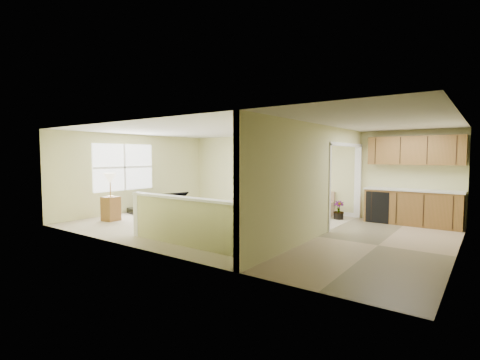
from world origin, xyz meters
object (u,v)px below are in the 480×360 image
Objects in this scene: loveseat at (306,202)px; lamp_stand at (111,201)px; piano at (162,193)px; palm_plant at (252,189)px; accent_table at (264,194)px; small_plant at (339,211)px; piano_bench at (211,214)px.

lamp_stand is at bearing -138.13° from loveseat.
piano is 4.52m from loveseat.
piano is 3.01m from palm_plant.
accent_table is 0.48m from palm_plant.
loveseat reaches higher than accent_table.
lamp_stand is (-2.03, -4.07, -0.13)m from palm_plant.
small_plant is at bearing -2.16° from palm_plant.
accent_table is 1.59× the size of small_plant.
lamp_stand reaches higher than small_plant.
piano is at bearing -127.63° from palm_plant.
accent_table is at bearing 4.38° from palm_plant.
lamp_stand reaches higher than loveseat.
small_plant is at bearing 39.28° from piano.
accent_table is at bearing 58.86° from lamp_stand.
palm_plant is (1.84, 2.39, 0.04)m from piano.
palm_plant is at bearing 63.55° from lamp_stand.
accent_table is (-1.45, -0.10, 0.17)m from loveseat.
piano_bench is at bearing 31.42° from lamp_stand.
small_plant is 6.45m from lamp_stand.
loveseat is 2.11× the size of accent_table.
small_plant is 0.39× the size of lamp_stand.
loveseat is 1.19× the size of palm_plant.
palm_plant reaches higher than small_plant.
small_plant is (3.05, -0.12, -0.47)m from palm_plant.
loveseat is 1.31× the size of lamp_stand.
loveseat is at bearing 3.88° from accent_table.
lamp_stand is (-2.48, -4.11, 0.03)m from accent_table.
piano_bench is 3.13m from loveseat.
piano_bench is 0.40× the size of loveseat.
accent_table is at bearing 178.81° from loveseat.
lamp_stand is at bearing -121.14° from accent_table.
piano is 4.22× the size of small_plant.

